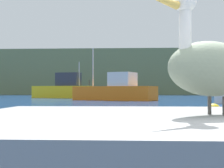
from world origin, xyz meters
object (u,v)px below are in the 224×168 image
(pelican, at_px, (211,66))
(mooring_buoy, at_px, (214,111))
(fishing_boat_orange, at_px, (116,91))
(fishing_boat_yellow, at_px, (64,89))

(pelican, distance_m, mooring_buoy, 9.42)
(pelican, height_order, fishing_boat_orange, fishing_boat_orange)
(pelican, distance_m, fishing_boat_yellow, 39.51)
(fishing_boat_yellow, bearing_deg, mooring_buoy, -56.00)
(fishing_boat_orange, bearing_deg, fishing_boat_yellow, -28.89)
(pelican, bearing_deg, fishing_boat_orange, -126.07)
(pelican, relative_size, fishing_boat_orange, 0.13)
(fishing_boat_yellow, xyz_separation_m, mooring_buoy, (10.85, -29.41, -0.85))
(mooring_buoy, bearing_deg, fishing_boat_yellow, 110.24)
(pelican, height_order, fishing_boat_yellow, fishing_boat_yellow)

